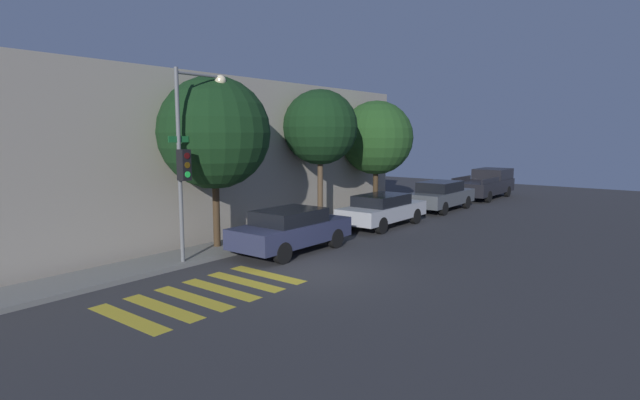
# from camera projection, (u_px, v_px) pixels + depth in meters

# --- Properties ---
(ground_plane) EXTENTS (60.00, 60.00, 0.00)m
(ground_plane) POSITION_uv_depth(u_px,v_px,m) (314.00, 271.00, 14.45)
(ground_plane) COLOR #333335
(sidewalk) EXTENTS (26.00, 1.73, 0.14)m
(sidewalk) POSITION_uv_depth(u_px,v_px,m) (221.00, 249.00, 16.92)
(sidewalk) COLOR slate
(sidewalk) RESTS_ON ground
(building_row) EXTENTS (26.00, 6.00, 6.09)m
(building_row) POSITION_uv_depth(u_px,v_px,m) (145.00, 158.00, 19.14)
(building_row) COLOR #A89E8E
(building_row) RESTS_ON ground
(crosswalk) EXTENTS (4.74, 2.60, 0.00)m
(crosswalk) POSITION_uv_depth(u_px,v_px,m) (207.00, 294.00, 12.39)
(crosswalk) COLOR gold
(crosswalk) RESTS_ON ground
(traffic_light_pole) EXTENTS (2.17, 0.56, 5.85)m
(traffic_light_pole) POSITION_uv_depth(u_px,v_px,m) (191.00, 143.00, 14.77)
(traffic_light_pole) COLOR slate
(traffic_light_pole) RESTS_ON ground
(sedan_near_corner) EXTENTS (4.42, 1.87, 1.46)m
(sedan_near_corner) POSITION_uv_depth(u_px,v_px,m) (291.00, 229.00, 16.72)
(sedan_near_corner) COLOR #2D3351
(sedan_near_corner) RESTS_ON ground
(sedan_middle) EXTENTS (4.68, 1.83, 1.39)m
(sedan_middle) POSITION_uv_depth(u_px,v_px,m) (382.00, 209.00, 21.35)
(sedan_middle) COLOR #B7BABF
(sedan_middle) RESTS_ON ground
(sedan_far_end) EXTENTS (4.68, 1.87, 1.52)m
(sedan_far_end) POSITION_uv_depth(u_px,v_px,m) (441.00, 195.00, 25.91)
(sedan_far_end) COLOR #4C5156
(sedan_far_end) RESTS_ON ground
(pickup_truck) EXTENTS (5.58, 2.06, 1.76)m
(pickup_truck) POSITION_uv_depth(u_px,v_px,m) (486.00, 184.00, 31.07)
(pickup_truck) COLOR black
(pickup_truck) RESTS_ON ground
(tree_near_corner) EXTENTS (3.74, 3.74, 5.86)m
(tree_near_corner) POSITION_uv_depth(u_px,v_px,m) (214.00, 133.00, 16.56)
(tree_near_corner) COLOR #42301E
(tree_near_corner) RESTS_ON ground
(tree_midblock) EXTENTS (3.16, 3.16, 5.82)m
(tree_midblock) POSITION_uv_depth(u_px,v_px,m) (320.00, 127.00, 21.00)
(tree_midblock) COLOR brown
(tree_midblock) RESTS_ON ground
(tree_far_end) EXTENTS (3.62, 3.62, 5.58)m
(tree_far_end) POSITION_uv_depth(u_px,v_px,m) (376.00, 138.00, 24.57)
(tree_far_end) COLOR #42301E
(tree_far_end) RESTS_ON ground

